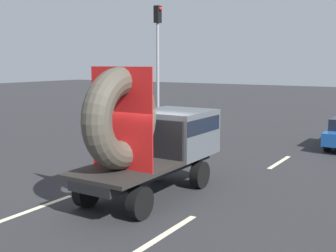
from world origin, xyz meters
name	(u,v)px	position (x,y,z in m)	size (l,w,h in m)	color
ground_plane	(136,196)	(0.00, 0.00, 0.00)	(120.00, 120.00, 0.00)	#28282B
flatbed_truck	(154,134)	(0.31, 0.47, 1.72)	(2.02, 5.01, 3.63)	black
traffic_light	(158,51)	(-6.13, 10.45, 4.33)	(0.42, 0.36, 6.76)	gray
lane_dash_left_near	(36,208)	(-1.55, -2.23, 0.00)	(2.50, 0.16, 0.01)	beige
lane_dash_left_far	(197,150)	(-1.55, 6.56, 0.00)	(2.73, 0.16, 0.01)	beige
lane_dash_right_near	(165,234)	(2.17, -1.87, 0.00)	(2.58, 0.16, 0.01)	beige
lane_dash_right_far	(280,162)	(2.17, 6.19, 0.00)	(2.39, 0.16, 0.01)	beige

